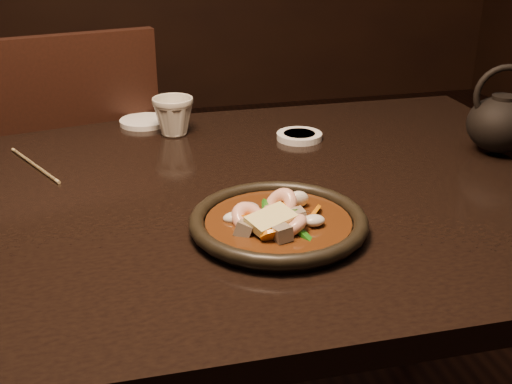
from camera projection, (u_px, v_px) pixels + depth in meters
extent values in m
cube|color=black|center=(145.00, 208.00, 1.07)|extent=(1.60, 0.90, 0.04)
cylinder|color=black|center=(416.00, 250.00, 1.71)|extent=(0.06, 0.06, 0.71)
cube|color=black|center=(63.00, 210.00, 1.70)|extent=(0.53, 0.53, 0.04)
cylinder|color=black|center=(120.00, 245.00, 2.01)|extent=(0.04, 0.04, 0.44)
cylinder|color=black|center=(156.00, 303.00, 1.72)|extent=(0.04, 0.04, 0.44)
cylinder|color=black|center=(14.00, 340.00, 1.57)|extent=(0.04, 0.04, 0.44)
cube|color=black|center=(67.00, 141.00, 1.43)|extent=(0.42, 0.12, 0.47)
cylinder|color=black|center=(278.00, 228.00, 0.95)|extent=(0.24, 0.24, 0.01)
torus|color=black|center=(278.00, 221.00, 0.94)|extent=(0.27, 0.27, 0.02)
cylinder|color=#3B1C0A|center=(278.00, 223.00, 0.95)|extent=(0.22, 0.22, 0.01)
ellipsoid|color=#3B1C0A|center=(278.00, 223.00, 0.95)|extent=(0.12, 0.11, 0.03)
torus|color=#E2AB8F|center=(280.00, 207.00, 0.96)|extent=(0.07, 0.07, 0.05)
torus|color=#E2AB8F|center=(249.00, 220.00, 0.94)|extent=(0.07, 0.07, 0.04)
torus|color=#E2AB8F|center=(281.00, 216.00, 0.95)|extent=(0.07, 0.07, 0.04)
torus|color=#E2AB8F|center=(287.00, 228.00, 0.91)|extent=(0.07, 0.07, 0.04)
cube|color=gray|center=(297.00, 217.00, 0.94)|extent=(0.03, 0.03, 0.02)
cube|color=gray|center=(245.00, 230.00, 0.91)|extent=(0.04, 0.03, 0.03)
cube|color=gray|center=(272.00, 214.00, 0.96)|extent=(0.03, 0.03, 0.03)
cube|color=gray|center=(272.00, 219.00, 0.93)|extent=(0.03, 0.03, 0.03)
cube|color=gray|center=(282.00, 233.00, 0.88)|extent=(0.03, 0.03, 0.02)
cylinder|color=orange|center=(281.00, 211.00, 0.95)|extent=(0.04, 0.05, 0.03)
cylinder|color=orange|center=(314.00, 213.00, 0.96)|extent=(0.05, 0.05, 0.04)
cylinder|color=orange|center=(275.00, 235.00, 0.88)|extent=(0.04, 0.03, 0.04)
cylinder|color=orange|center=(288.00, 215.00, 0.96)|extent=(0.05, 0.05, 0.02)
cylinder|color=orange|center=(247.00, 217.00, 0.94)|extent=(0.05, 0.05, 0.03)
cube|color=#1D6212|center=(272.00, 222.00, 0.92)|extent=(0.02, 0.04, 0.02)
cube|color=#1D6212|center=(272.00, 214.00, 0.94)|extent=(0.04, 0.01, 0.02)
cube|color=#1D6212|center=(305.00, 236.00, 0.90)|extent=(0.03, 0.04, 0.02)
cube|color=#1D6212|center=(266.00, 209.00, 0.95)|extent=(0.02, 0.04, 0.02)
cube|color=#1D6212|center=(289.00, 211.00, 0.95)|extent=(0.03, 0.04, 0.02)
ellipsoid|color=beige|center=(247.00, 209.00, 0.98)|extent=(0.04, 0.04, 0.02)
ellipsoid|color=beige|center=(298.00, 199.00, 0.98)|extent=(0.03, 0.02, 0.03)
ellipsoid|color=beige|center=(286.00, 227.00, 0.92)|extent=(0.03, 0.03, 0.02)
ellipsoid|color=beige|center=(284.00, 216.00, 0.93)|extent=(0.03, 0.03, 0.02)
ellipsoid|color=beige|center=(236.00, 218.00, 0.95)|extent=(0.04, 0.03, 0.02)
ellipsoid|color=beige|center=(259.00, 225.00, 0.92)|extent=(0.04, 0.03, 0.02)
ellipsoid|color=beige|center=(314.00, 221.00, 0.92)|extent=(0.03, 0.03, 0.02)
cube|color=#E7DA8A|center=(271.00, 220.00, 0.91)|extent=(0.08, 0.07, 0.03)
cylinder|color=white|center=(299.00, 136.00, 1.32)|extent=(0.09, 0.09, 0.01)
cylinder|color=white|center=(144.00, 122.00, 1.42)|extent=(0.11, 0.11, 0.01)
imported|color=beige|center=(173.00, 115.00, 1.34)|extent=(0.11, 0.10, 0.09)
cylinder|color=tan|center=(36.00, 166.00, 1.18)|extent=(0.10, 0.19, 0.01)
cylinder|color=tan|center=(33.00, 164.00, 1.19)|extent=(0.10, 0.19, 0.01)
ellipsoid|color=black|center=(500.00, 124.00, 1.23)|extent=(0.13, 0.13, 0.11)
cylinder|color=black|center=(504.00, 100.00, 1.21)|extent=(0.05, 0.05, 0.02)
torus|color=black|center=(505.00, 95.00, 1.21)|extent=(0.12, 0.05, 0.12)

